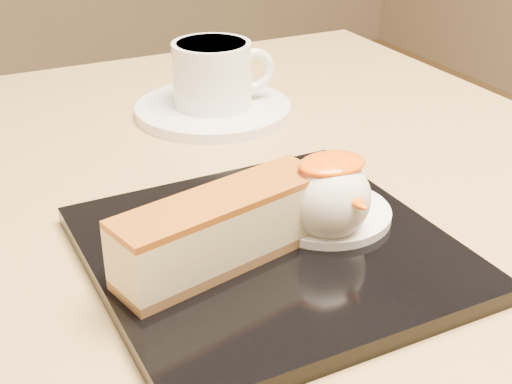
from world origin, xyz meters
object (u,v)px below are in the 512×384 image
dessert_plate (270,252)px  cheesecake (222,229)px  ice_cream_scoop (329,198)px  coffee_cup (214,73)px  saucer (213,109)px

dessert_plate → cheesecake: size_ratio=1.52×
ice_cream_scoop → coffee_cup: bearing=83.0°
cheesecake → saucer: 0.28m
dessert_plate → coffee_cup: 0.27m
coffee_cup → cheesecake: bearing=-104.5°
ice_cream_scoop → saucer: size_ratio=0.36×
cheesecake → saucer: (0.10, 0.26, -0.03)m
dessert_plate → coffee_cup: (0.07, 0.25, 0.04)m
cheesecake → ice_cream_scoop: 0.08m
saucer → coffee_cup: coffee_cup is taller
cheesecake → ice_cream_scoop: ice_cream_scoop is taller
dessert_plate → saucer: size_ratio=1.47×
saucer → cheesecake: bearing=-112.0°
dessert_plate → ice_cream_scoop: ice_cream_scoop is taller
dessert_plate → cheesecake: bearing=-171.9°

